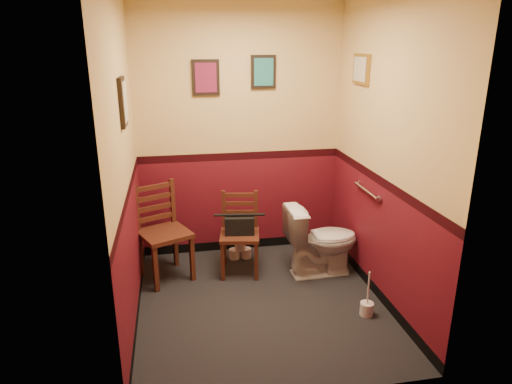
% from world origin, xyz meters
% --- Properties ---
extents(floor, '(2.20, 2.40, 0.00)m').
position_xyz_m(floor, '(0.00, 0.00, 0.00)').
color(floor, black).
rests_on(floor, ground).
extents(wall_back, '(2.20, 0.00, 2.70)m').
position_xyz_m(wall_back, '(0.00, 1.20, 1.35)').
color(wall_back, '#5B0F1B').
rests_on(wall_back, ground).
extents(wall_front, '(2.20, 0.00, 2.70)m').
position_xyz_m(wall_front, '(0.00, -1.20, 1.35)').
color(wall_front, '#5B0F1B').
rests_on(wall_front, ground).
extents(wall_left, '(0.00, 2.40, 2.70)m').
position_xyz_m(wall_left, '(-1.10, 0.00, 1.35)').
color(wall_left, '#5B0F1B').
rests_on(wall_left, ground).
extents(wall_right, '(0.00, 2.40, 2.70)m').
position_xyz_m(wall_right, '(1.10, 0.00, 1.35)').
color(wall_right, '#5B0F1B').
rests_on(wall_right, ground).
extents(grab_bar, '(0.05, 0.56, 0.06)m').
position_xyz_m(grab_bar, '(1.07, 0.25, 0.95)').
color(grab_bar, silver).
rests_on(grab_bar, wall_right).
extents(framed_print_back_a, '(0.28, 0.04, 0.36)m').
position_xyz_m(framed_print_back_a, '(-0.35, 1.18, 1.95)').
color(framed_print_back_a, black).
rests_on(framed_print_back_a, wall_back).
extents(framed_print_back_b, '(0.26, 0.04, 0.34)m').
position_xyz_m(framed_print_back_b, '(0.25, 1.18, 2.00)').
color(framed_print_back_b, black).
rests_on(framed_print_back_b, wall_back).
extents(framed_print_left, '(0.04, 0.30, 0.38)m').
position_xyz_m(framed_print_left, '(-1.08, 0.10, 1.85)').
color(framed_print_left, black).
rests_on(framed_print_left, wall_left).
extents(framed_print_right, '(0.04, 0.34, 0.28)m').
position_xyz_m(framed_print_right, '(1.08, 0.60, 2.05)').
color(framed_print_right, olive).
rests_on(framed_print_right, wall_right).
extents(toilet, '(0.76, 0.44, 0.73)m').
position_xyz_m(toilet, '(0.72, 0.47, 0.37)').
color(toilet, white).
rests_on(toilet, floor).
extents(toilet_brush, '(0.12, 0.12, 0.42)m').
position_xyz_m(toilet_brush, '(0.88, -0.35, 0.07)').
color(toilet_brush, silver).
rests_on(toilet_brush, floor).
extents(chair_left, '(0.60, 0.60, 0.97)m').
position_xyz_m(chair_left, '(-0.87, 0.69, 0.49)').
color(chair_left, '#542719').
rests_on(chair_left, floor).
extents(chair_right, '(0.45, 0.45, 0.84)m').
position_xyz_m(chair_right, '(-0.09, 0.67, 0.42)').
color(chair_right, '#542719').
rests_on(chair_right, floor).
extents(handbag, '(0.31, 0.19, 0.22)m').
position_xyz_m(handbag, '(-0.10, 0.63, 0.53)').
color(handbag, black).
rests_on(handbag, chair_right).
extents(tp_stack, '(0.25, 0.15, 0.32)m').
position_xyz_m(tp_stack, '(-0.05, 0.95, 0.13)').
color(tp_stack, silver).
rests_on(tp_stack, floor).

